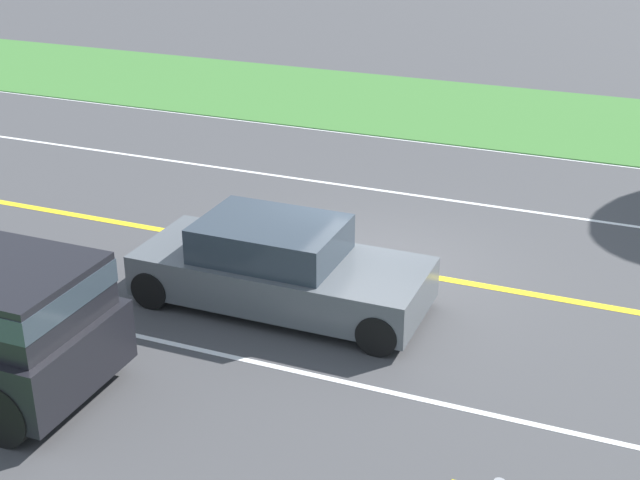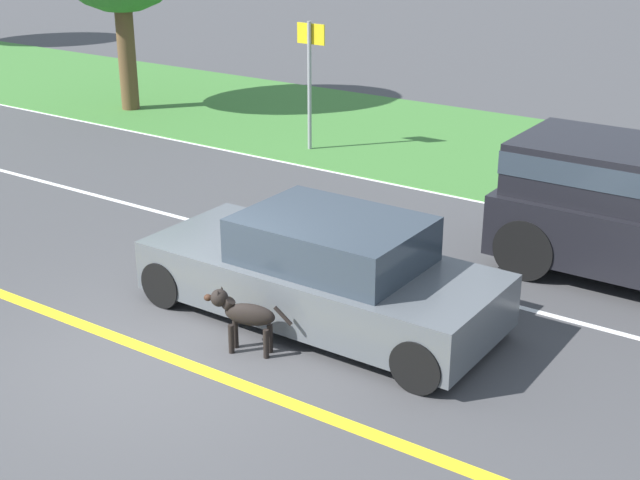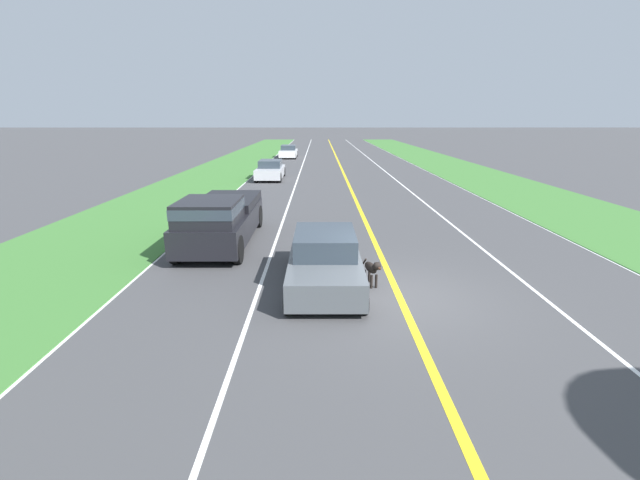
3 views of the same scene
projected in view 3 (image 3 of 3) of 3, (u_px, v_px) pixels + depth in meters
The scene contains 10 objects.
ground_plane at pixel (399, 297), 10.43m from camera, with size 400.00×400.00×0.00m, color #424244.
centre_divider_line at pixel (399, 297), 10.43m from camera, with size 0.18×160.00×0.01m, color yellow.
lane_edge_line_right at pixel (113, 297), 10.41m from camera, with size 0.14×160.00×0.01m, color white.
lane_dash_same_dir at pixel (256, 297), 10.42m from camera, with size 0.10×160.00×0.01m, color white.
lane_dash_oncoming at pixel (542, 297), 10.44m from camera, with size 0.10×160.00×0.01m, color white.
ego_car at pixel (325, 260), 11.20m from camera, with size 1.86×4.46×1.36m.
dog at pixel (372, 269), 10.98m from camera, with size 0.43×1.03×0.77m.
pickup_truck at pixel (220, 218), 14.53m from camera, with size 2.09×5.71×1.82m.
car_trailing_near at pixel (270, 170), 30.53m from camera, with size 1.83×4.30×1.34m.
car_trailing_mid at pixel (289, 152), 47.20m from camera, with size 1.86×4.51×1.36m.
Camera 3 is at (1.97, 9.64, 4.20)m, focal length 24.00 mm.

